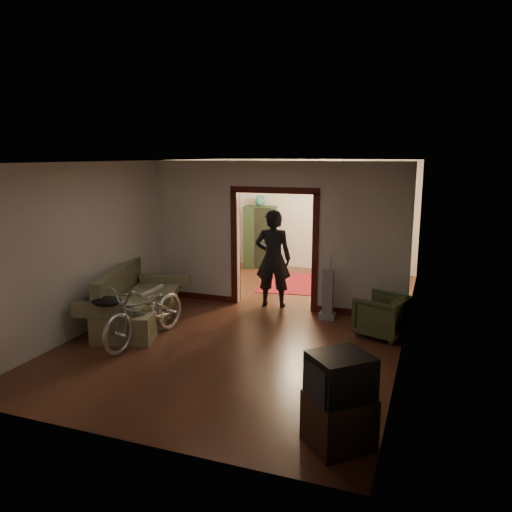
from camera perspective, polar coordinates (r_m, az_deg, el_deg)
The scene contains 24 objects.
floor at distance 9.15m, azimuth 0.65°, elevation -7.03°, with size 5.00×8.50×0.01m, color #3A1C12.
ceiling at distance 8.67m, azimuth 0.69°, elevation 10.79°, with size 5.00×8.50×0.01m, color white.
wall_back at distance 12.85m, azimuth 7.02°, elevation 4.68°, with size 5.00×0.02×2.80m, color beige.
wall_left at distance 9.91m, azimuth -13.11°, elevation 2.45°, with size 0.02×8.50×2.80m, color beige.
wall_right at distance 8.32m, azimuth 17.12°, elevation 0.56°, with size 0.02×8.50×2.80m, color beige.
partition_wall at distance 9.50m, azimuth 2.18°, elevation 2.37°, with size 5.00×0.14×2.80m, color beige.
door_casing at distance 9.56m, azimuth 2.16°, elevation 0.59°, with size 1.74×0.20×2.32m, color #3A110D.
far_window at distance 12.65m, azimuth 10.09°, elevation 5.16°, with size 0.98×0.06×1.28m, color black.
chandelier at distance 11.08m, azimuth 5.04°, elevation 8.57°, with size 0.24×0.24×0.24m, color #FFE0A5.
light_switch at distance 9.19m, azimuth 8.26°, elevation 0.99°, with size 0.08×0.01×0.12m, color silver.
sofa at distance 8.88m, azimuth -13.39°, elevation -4.67°, with size 0.94×2.09×0.96m, color brown.
rolled_paper at distance 9.06m, azimuth -11.84°, elevation -3.96°, with size 0.09×0.09×0.72m, color beige.
jacket at distance 8.09m, azimuth -16.71°, elevation -4.98°, with size 0.51×0.39×0.15m, color black.
bicycle at distance 8.07m, azimuth -12.51°, elevation -6.22°, with size 0.65×1.86×0.98m, color silver.
armchair at distance 8.40m, azimuth 14.21°, elevation -6.63°, with size 0.73×0.75×0.69m, color #3D4728.
tv_stand at distance 5.37m, azimuth 9.45°, elevation -18.05°, with size 0.60×0.55×0.55m, color black.
crt_tv at distance 5.16m, azimuth 9.62°, elevation -13.58°, with size 0.57×0.51×0.49m, color black.
vacuum at distance 9.03m, azimuth 8.21°, elevation -4.36°, with size 0.28×0.22×0.92m, color gray.
person at distance 9.59m, azimuth 1.97°, elevation -0.29°, with size 0.69×0.45×1.90m, color black.
oriental_rug at distance 11.53m, azimuth 4.46°, elevation -3.10°, with size 1.47×1.93×0.01m, color maroon.
locker at distance 12.98m, azimuth 0.47°, elevation 2.18°, with size 0.81×0.45×1.61m, color #1E301D.
globe at distance 12.84m, azimuth 0.48°, elevation 7.18°, with size 0.28×0.28×0.28m, color #1E5972.
desk at distance 12.25m, azimuth 11.19°, elevation -0.88°, with size 0.89×0.50×0.66m, color black.
desk_chair at distance 11.89m, azimuth 8.78°, elevation -0.52°, with size 0.41×0.41×0.92m, color black.
Camera 1 is at (2.88, -8.18, 2.91)m, focal length 35.00 mm.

